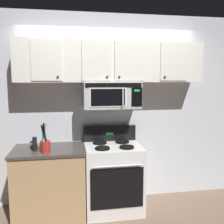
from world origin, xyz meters
TOP-DOWN VIEW (x-y plane):
  - back_wall at (0.00, 0.79)m, footprint 5.20×0.10m
  - stove_range at (0.00, 0.42)m, footprint 0.76×0.69m
  - over_range_microwave at (-0.00, 0.54)m, footprint 0.76×0.43m
  - upper_cabinets at (-0.00, 0.57)m, footprint 2.50×0.36m
  - counter_segment at (-0.84, 0.43)m, footprint 0.93×0.65m
  - utensil_crock_red at (-0.87, 0.27)m, footprint 0.12×0.12m
  - salt_shaker at (-0.99, 0.54)m, footprint 0.04×0.04m
  - pepper_mill at (-1.00, 0.34)m, footprint 0.05×0.05m
  - spice_jar at (-1.06, 0.49)m, footprint 0.05×0.05m

SIDE VIEW (x-z plane):
  - counter_segment at x=-0.84m, z-range 0.00..0.90m
  - stove_range at x=0.00m, z-range -0.09..1.03m
  - spice_jar at x=-1.06m, z-range 0.90..0.99m
  - salt_shaker at x=-0.99m, z-range 0.90..1.00m
  - pepper_mill at x=-1.00m, z-range 0.90..1.08m
  - utensil_crock_red at x=-0.87m, z-range 0.82..1.19m
  - back_wall at x=0.00m, z-range 0.00..2.70m
  - over_range_microwave at x=0.00m, z-range 1.40..1.75m
  - upper_cabinets at x=0.00m, z-range 1.75..2.30m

